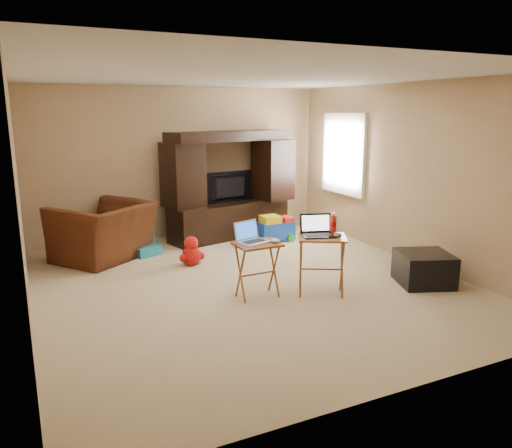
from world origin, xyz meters
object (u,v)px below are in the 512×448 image
laptop_left (254,233)px  plush_toy (191,251)px  child_rocker (144,238)px  tray_table_left (257,270)px  mouse_right (338,235)px  ottoman (424,268)px  mouse_left (275,241)px  television (231,187)px  laptop_right (319,226)px  push_toy (276,228)px  tray_table_right (321,265)px  entertainment_center (230,185)px  water_bottle (333,224)px  recliner (104,232)px

laptop_left → plush_toy: bearing=83.9°
child_rocker → tray_table_left: 2.42m
laptop_left → mouse_right: bearing=-40.8°
ottoman → mouse_left: size_ratio=4.73×
television → laptop_left: bearing=63.6°
mouse_left → laptop_right: bearing=-17.4°
mouse_left → mouse_right: bearing=-24.1°
push_toy → tray_table_right: bearing=-106.0°
tray_table_left → entertainment_center: bearing=71.9°
tray_table_left → tray_table_right: (0.71, -0.24, 0.03)m
mouse_left → water_bottle: bearing=-7.2°
recliner → child_rocker: bearing=140.5°
tray_table_right → mouse_right: 0.42m
child_rocker → push_toy: size_ratio=0.86×
plush_toy → tray_table_right: tray_table_right is taller
plush_toy → television: bearing=47.7°
child_rocker → tray_table_right: tray_table_right is taller
child_rocker → plush_toy: (0.48, -0.79, -0.05)m
push_toy → tray_table_left: size_ratio=0.92×
tray_table_left → laptop_left: 0.44m
recliner → tray_table_right: 3.28m
entertainment_center → recliner: entertainment_center is taller
entertainment_center → water_bottle: (0.09, -2.93, -0.08)m
plush_toy → push_toy: size_ratio=0.71×
child_rocker → laptop_left: laptop_left is taller
ottoman → water_bottle: bearing=164.0°
laptop_left → laptop_right: laptop_right is taller
television → mouse_right: television is taller
recliner → mouse_left: bearing=86.5°
plush_toy → water_bottle: 2.14m
water_bottle → television: bearing=91.9°
laptop_right → tray_table_left: bearing=-179.9°
laptop_left → push_toy: bearing=40.0°
push_toy → water_bottle: (-0.47, -2.33, 0.59)m
plush_toy → laptop_left: laptop_left is taller
push_toy → recliner: bearing=176.5°
tray_table_left → laptop_left: bearing=133.3°
television → laptop_left: (-0.84, -2.69, -0.09)m
entertainment_center → child_rocker: 1.78m
television → mouse_left: size_ratio=6.93×
plush_toy → laptop_right: (0.97, -1.72, 0.61)m
recliner → ottoman: size_ratio=2.03×
ottoman → tray_table_left: (-2.06, 0.49, 0.12)m
tray_table_right → plush_toy: bearing=149.5°
recliner → child_rocker: recliner is taller
plush_toy → laptop_left: bearing=-79.5°
recliner → laptop_left: laptop_left is taller
ottoman → mouse_right: bearing=173.9°
push_toy → tray_table_right: 2.50m
entertainment_center → mouse_right: size_ratio=15.31×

